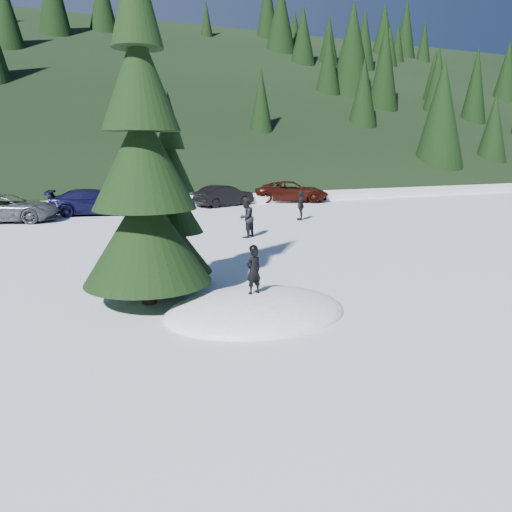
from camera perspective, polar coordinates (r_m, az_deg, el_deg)
name	(u,v)px	position (r m, az deg, el deg)	size (l,w,h in m)	color
ground	(256,313)	(12.10, -0.01, -6.50)	(200.00, 200.00, 0.00)	white
snow_mound	(256,313)	(12.10, -0.01, -6.50)	(4.48, 3.52, 0.96)	white
forest_hillside	(73,72)	(65.26, -20.15, 19.12)	(200.00, 60.00, 25.00)	black
spruce_tall	(143,172)	(12.56, -12.74, 9.36)	(3.20, 3.20, 8.60)	black
spruce_short	(172,213)	(14.24, -9.59, 4.87)	(2.20, 2.20, 5.37)	black
child_skier	(254,271)	(11.82, -0.28, -1.72)	(0.41, 0.27, 1.11)	black
adult_0	(246,218)	(22.01, -1.15, 4.42)	(0.87, 0.68, 1.78)	black
adult_1	(301,206)	(27.55, 5.12, 5.75)	(0.93, 0.39, 1.59)	black
car_2	(7,208)	(29.91, -26.59, 4.90)	(2.43, 5.28, 1.47)	#4C4F53
car_3	(95,202)	(31.16, -17.95, 5.90)	(2.13, 5.25, 1.52)	black
car_4	(138,200)	(32.97, -13.30, 6.21)	(1.44, 3.57, 1.22)	#9C9DA5
car_5	(224,196)	(34.31, -3.68, 6.90)	(1.50, 4.30, 1.42)	black
car_6	(292,192)	(37.08, 4.09, 7.36)	(2.49, 5.39, 1.50)	black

